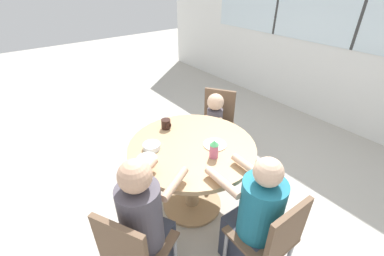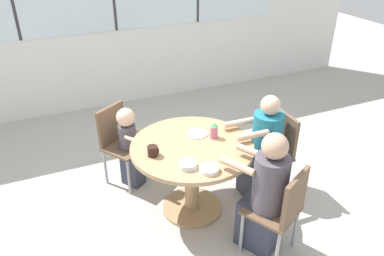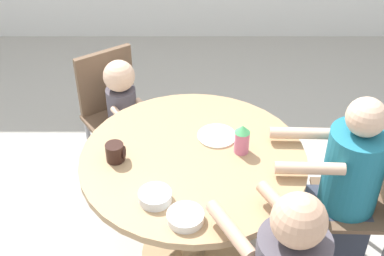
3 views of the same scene
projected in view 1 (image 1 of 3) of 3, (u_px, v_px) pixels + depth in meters
name	position (u px, v px, depth m)	size (l,w,h in m)	color
ground_plane	(192.00, 204.00, 2.70)	(16.00, 16.00, 0.00)	#B2ADA3
wall_back_with_windows	(359.00, 29.00, 3.41)	(8.40, 0.08, 2.80)	silver
dining_table	(192.00, 162.00, 2.40)	(1.15, 1.15, 0.76)	tan
chair_for_woman_green_shirt	(272.00, 237.00, 1.77)	(0.41, 0.41, 0.88)	brown
chair_for_man_blue_shirt	(133.00, 250.00, 1.69)	(0.54, 0.54, 0.88)	brown
chair_for_toddler	(217.00, 119.00, 3.18)	(0.55, 0.55, 0.88)	brown
person_woman_green_shirt	(254.00, 223.00, 1.90)	(0.58, 0.34, 1.12)	#333847
person_man_blue_shirt	(146.00, 229.00, 1.81)	(0.50, 0.59, 1.17)	#333847
person_toddler	(214.00, 129.00, 3.10)	(0.34, 0.38, 0.91)	#333847
coffee_mug	(166.00, 124.00, 2.52)	(0.10, 0.09, 0.10)	black
sippy_cup	(214.00, 149.00, 2.11)	(0.08, 0.08, 0.16)	#CC668C
bowl_white_shallow	(147.00, 160.00, 2.09)	(0.16, 0.16, 0.04)	white
bowl_cereal	(152.00, 146.00, 2.24)	(0.15, 0.15, 0.05)	silver
plate_tortillas	(215.00, 145.00, 2.30)	(0.21, 0.21, 0.01)	beige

